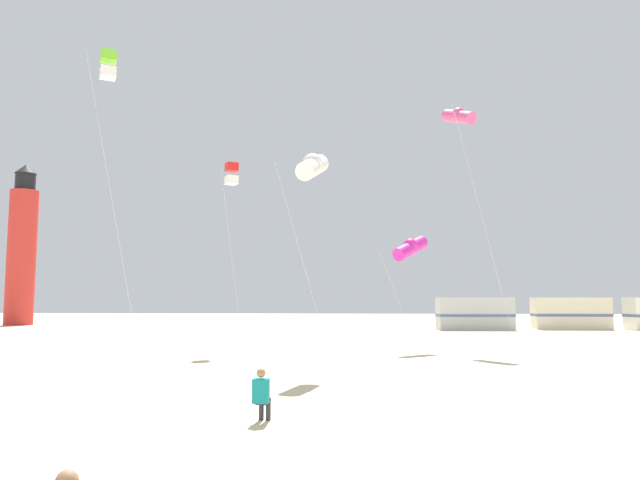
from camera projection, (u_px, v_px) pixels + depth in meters
name	position (u px, v px, depth m)	size (l,w,h in m)	color
kite_flyer_standing	(262.00, 394.00, 12.66)	(0.36, 0.53, 1.16)	#147F84
kite_tube_rainbow	(459.00, 116.00, 33.22)	(3.52, 3.88, 13.70)	silver
kite_box_lime	(108.00, 65.00, 24.00)	(2.22, 2.22, 12.79)	silver
kite_tube_magenta	(410.00, 248.00, 30.86)	(2.78, 2.92, 6.06)	silver
kite_tube_white	(313.00, 166.00, 22.23)	(2.24, 2.61, 8.38)	silver
kite_box_scarlet	(232.00, 174.00, 31.13)	(1.24, 1.24, 9.86)	silver
lighthouse_distant	(22.00, 249.00, 60.84)	(2.80, 2.80, 16.80)	red
rv_van_silver	(475.00, 314.00, 50.94)	(6.57, 2.74, 2.80)	#B7BABF
rv_van_cream	(571.00, 314.00, 51.88)	(6.46, 2.41, 2.80)	beige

